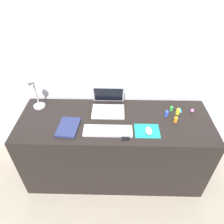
{
  "coord_description": "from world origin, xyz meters",
  "views": [
    {
      "loc": [
        0.01,
        -1.4,
        1.97
      ],
      "look_at": [
        -0.03,
        0.0,
        0.83
      ],
      "focal_mm": 33.22,
      "sensor_mm": 36.0,
      "label": 1
    }
  ],
  "objects_px": {
    "keyboard": "(108,131)",
    "toy_figurine_orange": "(176,119)",
    "laptop": "(108,104)",
    "toy_figurine_blue": "(167,113)",
    "mouse": "(149,131)",
    "notebook_pad": "(68,127)",
    "desk_lamp": "(35,95)",
    "toy_figurine_pink": "(192,111)",
    "toy_figurine_cyan": "(180,110)",
    "toy_figurine_green": "(171,108)",
    "toy_figurine_yellow": "(178,111)",
    "cell_phone": "(125,134)"
  },
  "relations": [
    {
      "from": "toy_figurine_pink",
      "to": "toy_figurine_green",
      "type": "distance_m",
      "value": 0.19
    },
    {
      "from": "notebook_pad",
      "to": "toy_figurine_yellow",
      "type": "bearing_deg",
      "value": 17.13
    },
    {
      "from": "toy_figurine_green",
      "to": "mouse",
      "type": "bearing_deg",
      "value": -129.4
    },
    {
      "from": "laptop",
      "to": "toy_figurine_blue",
      "type": "xyz_separation_m",
      "value": [
        0.53,
        -0.1,
        -0.02
      ]
    },
    {
      "from": "toy_figurine_orange",
      "to": "toy_figurine_cyan",
      "type": "relative_size",
      "value": 1.34
    },
    {
      "from": "desk_lamp",
      "to": "toy_figurine_green",
      "type": "xyz_separation_m",
      "value": [
        1.26,
        -0.0,
        -0.13
      ]
    },
    {
      "from": "toy_figurine_orange",
      "to": "toy_figurine_yellow",
      "type": "bearing_deg",
      "value": 68.78
    },
    {
      "from": "mouse",
      "to": "laptop",
      "type": "bearing_deg",
      "value": 137.12
    },
    {
      "from": "laptop",
      "to": "cell_phone",
      "type": "bearing_deg",
      "value": -67.15
    },
    {
      "from": "laptop",
      "to": "keyboard",
      "type": "distance_m",
      "value": 0.32
    },
    {
      "from": "toy_figurine_blue",
      "to": "toy_figurine_cyan",
      "type": "xyz_separation_m",
      "value": [
        0.14,
        0.07,
        -0.01
      ]
    },
    {
      "from": "toy_figurine_blue",
      "to": "toy_figurine_orange",
      "type": "bearing_deg",
      "value": -50.63
    },
    {
      "from": "toy_figurine_pink",
      "to": "toy_figurine_yellow",
      "type": "height_order",
      "value": "toy_figurine_yellow"
    },
    {
      "from": "desk_lamp",
      "to": "keyboard",
      "type": "bearing_deg",
      "value": -23.89
    },
    {
      "from": "toy_figurine_cyan",
      "to": "toy_figurine_yellow",
      "type": "bearing_deg",
      "value": -129.61
    },
    {
      "from": "mouse",
      "to": "keyboard",
      "type": "bearing_deg",
      "value": 179.47
    },
    {
      "from": "toy_figurine_orange",
      "to": "toy_figurine_green",
      "type": "bearing_deg",
      "value": 92.11
    },
    {
      "from": "keyboard",
      "to": "toy_figurine_orange",
      "type": "distance_m",
      "value": 0.61
    },
    {
      "from": "laptop",
      "to": "toy_figurine_orange",
      "type": "height_order",
      "value": "laptop"
    },
    {
      "from": "desk_lamp",
      "to": "mouse",
      "type": "bearing_deg",
      "value": -16.57
    },
    {
      "from": "notebook_pad",
      "to": "toy_figurine_blue",
      "type": "relative_size",
      "value": 3.98
    },
    {
      "from": "toy_figurine_blue",
      "to": "toy_figurine_yellow",
      "type": "height_order",
      "value": "toy_figurine_yellow"
    },
    {
      "from": "toy_figurine_orange",
      "to": "toy_figurine_yellow",
      "type": "height_order",
      "value": "toy_figurine_yellow"
    },
    {
      "from": "desk_lamp",
      "to": "toy_figurine_green",
      "type": "height_order",
      "value": "desk_lamp"
    },
    {
      "from": "desk_lamp",
      "to": "toy_figurine_blue",
      "type": "height_order",
      "value": "desk_lamp"
    },
    {
      "from": "keyboard",
      "to": "notebook_pad",
      "type": "relative_size",
      "value": 1.71
    },
    {
      "from": "notebook_pad",
      "to": "toy_figurine_orange",
      "type": "relative_size",
      "value": 4.04
    },
    {
      "from": "mouse",
      "to": "notebook_pad",
      "type": "bearing_deg",
      "value": 176.56
    },
    {
      "from": "toy_figurine_yellow",
      "to": "desk_lamp",
      "type": "bearing_deg",
      "value": 177.82
    },
    {
      "from": "desk_lamp",
      "to": "toy_figurine_pink",
      "type": "relative_size",
      "value": 8.75
    },
    {
      "from": "toy_figurine_orange",
      "to": "notebook_pad",
      "type": "bearing_deg",
      "value": -173.83
    },
    {
      "from": "laptop",
      "to": "toy_figurine_orange",
      "type": "distance_m",
      "value": 0.63
    },
    {
      "from": "toy_figurine_pink",
      "to": "cell_phone",
      "type": "bearing_deg",
      "value": -154.12
    },
    {
      "from": "laptop",
      "to": "toy_figurine_cyan",
      "type": "height_order",
      "value": "laptop"
    },
    {
      "from": "keyboard",
      "to": "toy_figurine_blue",
      "type": "bearing_deg",
      "value": 22.54
    },
    {
      "from": "laptop",
      "to": "notebook_pad",
      "type": "distance_m",
      "value": 0.44
    },
    {
      "from": "keyboard",
      "to": "mouse",
      "type": "relative_size",
      "value": 4.27
    },
    {
      "from": "keyboard",
      "to": "cell_phone",
      "type": "height_order",
      "value": "keyboard"
    },
    {
      "from": "desk_lamp",
      "to": "toy_figurine_pink",
      "type": "xyz_separation_m",
      "value": [
        1.45,
        -0.02,
        -0.14
      ]
    },
    {
      "from": "keyboard",
      "to": "toy_figurine_orange",
      "type": "relative_size",
      "value": 6.91
    },
    {
      "from": "keyboard",
      "to": "toy_figurine_pink",
      "type": "distance_m",
      "value": 0.83
    },
    {
      "from": "desk_lamp",
      "to": "toy_figurine_pink",
      "type": "bearing_deg",
      "value": -0.87
    },
    {
      "from": "toy_figurine_pink",
      "to": "toy_figurine_orange",
      "type": "relative_size",
      "value": 0.63
    },
    {
      "from": "toy_figurine_pink",
      "to": "toy_figurine_cyan",
      "type": "distance_m",
      "value": 0.11
    },
    {
      "from": "laptop",
      "to": "toy_figurine_green",
      "type": "distance_m",
      "value": 0.6
    },
    {
      "from": "cell_phone",
      "to": "toy_figurine_orange",
      "type": "height_order",
      "value": "toy_figurine_orange"
    },
    {
      "from": "laptop",
      "to": "mouse",
      "type": "xyz_separation_m",
      "value": [
        0.35,
        -0.32,
        -0.03
      ]
    },
    {
      "from": "keyboard",
      "to": "mouse",
      "type": "bearing_deg",
      "value": -0.53
    },
    {
      "from": "toy_figurine_pink",
      "to": "toy_figurine_orange",
      "type": "xyz_separation_m",
      "value": [
        -0.18,
        -0.14,
        0.01
      ]
    },
    {
      "from": "keyboard",
      "to": "cell_phone",
      "type": "distance_m",
      "value": 0.14
    }
  ]
}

